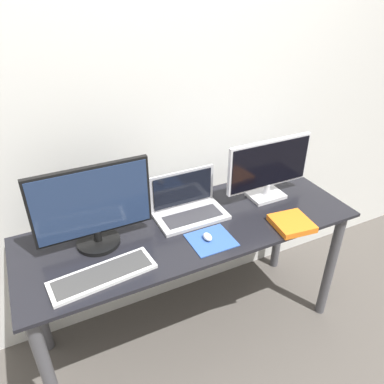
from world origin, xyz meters
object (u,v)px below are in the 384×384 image
at_px(monitor_left, 93,208).
at_px(mouse, 208,237).
at_px(monitor_right, 269,168).
at_px(keyboard, 103,275).
at_px(book, 292,223).
at_px(laptop, 188,205).

relative_size(monitor_left, mouse, 9.01).
distance_m(monitor_right, keyboard, 1.05).
xyz_separation_m(monitor_left, book, (0.92, -0.29, -0.19)).
bearing_deg(keyboard, mouse, 2.71).
height_order(monitor_left, keyboard, monitor_left).
bearing_deg(monitor_left, laptop, 4.90).
height_order(monitor_left, laptop, monitor_left).
distance_m(keyboard, mouse, 0.52).
relative_size(monitor_left, book, 2.57).
xyz_separation_m(monitor_right, mouse, (-0.49, -0.21, -0.17)).
bearing_deg(laptop, mouse, -92.94).
xyz_separation_m(monitor_left, laptop, (0.49, 0.04, -0.15)).
relative_size(monitor_left, laptop, 1.47).
xyz_separation_m(laptop, book, (0.43, -0.33, -0.04)).
height_order(laptop, keyboard, laptop).
xyz_separation_m(keyboard, mouse, (0.52, 0.02, 0.01)).
xyz_separation_m(laptop, keyboard, (-0.53, -0.27, -0.05)).
distance_m(keyboard, book, 0.96).
bearing_deg(keyboard, monitor_right, 12.99).
distance_m(monitor_left, book, 0.98).
distance_m(monitor_left, monitor_right, 0.97).
xyz_separation_m(monitor_left, keyboard, (-0.04, -0.23, -0.19)).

